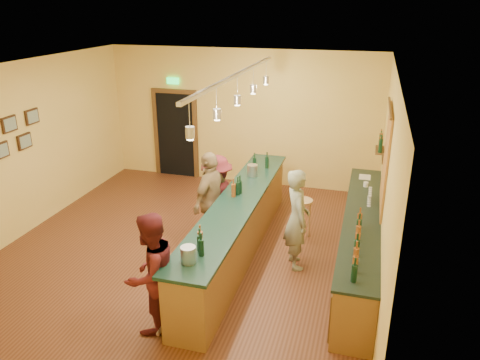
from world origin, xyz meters
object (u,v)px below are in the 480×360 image
(tasting_bar, at_px, (237,224))
(customer_c, at_px, (217,197))
(customer_a, at_px, (151,274))
(customer_b, at_px, (211,200))
(back_counter, at_px, (360,241))
(bartender, at_px, (297,219))
(bar_stool, at_px, (303,207))

(tasting_bar, distance_m, customer_c, 0.81)
(customer_a, distance_m, customer_b, 2.43)
(tasting_bar, bearing_deg, customer_a, -104.01)
(tasting_bar, bearing_deg, back_counter, 5.01)
(back_counter, height_order, tasting_bar, tasting_bar)
(tasting_bar, bearing_deg, customer_b, 157.01)
(bartender, distance_m, bar_stool, 1.06)
(back_counter, bearing_deg, tasting_bar, -174.99)
(customer_b, xyz_separation_m, bar_stool, (1.53, 0.74, -0.27))
(bartender, bearing_deg, customer_c, 45.30)
(customer_a, distance_m, bar_stool, 3.52)
(customer_a, height_order, customer_c, customer_a)
(back_counter, xyz_separation_m, customer_c, (-2.62, 0.38, 0.32))
(bartender, xyz_separation_m, customer_c, (-1.58, 0.62, -0.06))
(tasting_bar, distance_m, bartender, 1.06)
(customer_a, distance_m, customer_c, 2.75)
(customer_a, xyz_separation_m, bar_stool, (1.53, 3.17, -0.23))
(customer_a, bearing_deg, customer_b, -161.64)
(bar_stool, bearing_deg, back_counter, -35.91)
(customer_a, height_order, bar_stool, customer_a)
(back_counter, relative_size, customer_b, 2.56)
(back_counter, height_order, customer_c, customer_c)
(customer_c, height_order, bar_stool, customer_c)
(bartender, xyz_separation_m, customer_a, (-1.58, -2.13, -0.01))
(customer_a, bearing_deg, tasting_bar, -175.65)
(back_counter, xyz_separation_m, tasting_bar, (-2.07, -0.18, 0.12))
(back_counter, relative_size, customer_c, 2.84)
(bartender, relative_size, customer_b, 0.96)
(customer_a, relative_size, customer_c, 1.06)
(bar_stool, bearing_deg, bartender, -86.99)
(back_counter, height_order, bar_stool, back_counter)
(customer_c, bearing_deg, tasting_bar, 48.11)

